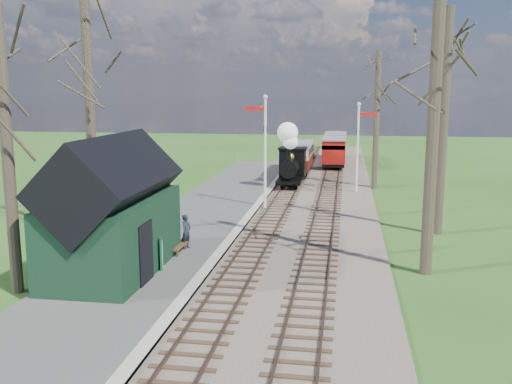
{
  "coord_description": "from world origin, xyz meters",
  "views": [
    {
      "loc": [
        3.59,
        -14.19,
        6.42
      ],
      "look_at": [
        -0.66,
        12.58,
        1.6
      ],
      "focal_mm": 40.0,
      "sensor_mm": 36.0,
      "label": 1
    }
  ],
  "objects_px": {
    "station_shed": "(113,213)",
    "semaphore_near": "(264,144)",
    "locomotive": "(291,159)",
    "sign_board": "(161,252)",
    "person": "(186,231)",
    "semaphore_far": "(359,141)",
    "red_carriage_b": "(335,145)",
    "coach": "(299,156)",
    "red_carriage_a": "(334,151)",
    "bench": "(176,241)"
  },
  "relations": [
    {
      "from": "locomotive",
      "to": "person",
      "type": "relative_size",
      "value": 3.1
    },
    {
      "from": "station_shed",
      "to": "sign_board",
      "type": "distance_m",
      "value": 2.19
    },
    {
      "from": "person",
      "to": "red_carriage_a",
      "type": "bearing_deg",
      "value": 5.51
    },
    {
      "from": "red_carriage_a",
      "to": "person",
      "type": "relative_size",
      "value": 3.5
    },
    {
      "from": "locomotive",
      "to": "red_carriage_a",
      "type": "bearing_deg",
      "value": 75.93
    },
    {
      "from": "sign_board",
      "to": "person",
      "type": "relative_size",
      "value": 0.82
    },
    {
      "from": "semaphore_far",
      "to": "red_carriage_a",
      "type": "distance_m",
      "value": 11.9
    },
    {
      "from": "station_shed",
      "to": "locomotive",
      "type": "distance_m",
      "value": 19.67
    },
    {
      "from": "locomotive",
      "to": "sign_board",
      "type": "bearing_deg",
      "value": -98.53
    },
    {
      "from": "semaphore_far",
      "to": "locomotive",
      "type": "relative_size",
      "value": 1.34
    },
    {
      "from": "coach",
      "to": "semaphore_far",
      "type": "bearing_deg",
      "value": -58.9
    },
    {
      "from": "semaphore_near",
      "to": "bench",
      "type": "xyz_separation_m",
      "value": [
        -2.15,
        -9.33,
        -3.0
      ]
    },
    {
      "from": "red_carriage_b",
      "to": "bench",
      "type": "relative_size",
      "value": 3.05
    },
    {
      "from": "semaphore_near",
      "to": "locomotive",
      "type": "height_order",
      "value": "semaphore_near"
    },
    {
      "from": "locomotive",
      "to": "bench",
      "type": "bearing_deg",
      "value": -99.97
    },
    {
      "from": "coach",
      "to": "sign_board",
      "type": "bearing_deg",
      "value": -96.48
    },
    {
      "from": "semaphore_near",
      "to": "sign_board",
      "type": "height_order",
      "value": "semaphore_near"
    },
    {
      "from": "coach",
      "to": "person",
      "type": "distance_m",
      "value": 22.22
    },
    {
      "from": "semaphore_far",
      "to": "bench",
      "type": "xyz_separation_m",
      "value": [
        -7.29,
        -15.33,
        -2.73
      ]
    },
    {
      "from": "station_shed",
      "to": "person",
      "type": "xyz_separation_m",
      "value": [
        1.67,
        3.2,
        -1.38
      ]
    },
    {
      "from": "coach",
      "to": "red_carriage_b",
      "type": "height_order",
      "value": "coach"
    },
    {
      "from": "sign_board",
      "to": "semaphore_far",
      "type": "bearing_deg",
      "value": 67.63
    },
    {
      "from": "semaphore_near",
      "to": "red_carriage_b",
      "type": "height_order",
      "value": "semaphore_near"
    },
    {
      "from": "locomotive",
      "to": "coach",
      "type": "xyz_separation_m",
      "value": [
        0.01,
        6.06,
        -0.53
      ]
    },
    {
      "from": "person",
      "to": "coach",
      "type": "bearing_deg",
      "value": 9.91
    },
    {
      "from": "station_shed",
      "to": "semaphore_far",
      "type": "xyz_separation_m",
      "value": [
        8.67,
        18.0,
        1.08
      ]
    },
    {
      "from": "locomotive",
      "to": "red_carriage_b",
      "type": "bearing_deg",
      "value": 80.68
    },
    {
      "from": "semaphore_far",
      "to": "red_carriage_b",
      "type": "xyz_separation_m",
      "value": [
        -1.77,
        17.11,
        -1.92
      ]
    },
    {
      "from": "sign_board",
      "to": "semaphore_near",
      "type": "bearing_deg",
      "value": 79.91
    },
    {
      "from": "person",
      "to": "locomotive",
      "type": "bearing_deg",
      "value": 7.42
    },
    {
      "from": "station_shed",
      "to": "semaphore_near",
      "type": "distance_m",
      "value": 12.58
    },
    {
      "from": "station_shed",
      "to": "coach",
      "type": "height_order",
      "value": "station_shed"
    },
    {
      "from": "coach",
      "to": "red_carriage_b",
      "type": "xyz_separation_m",
      "value": [
        2.6,
        9.86,
        -0.03
      ]
    },
    {
      "from": "person",
      "to": "sign_board",
      "type": "bearing_deg",
      "value": -167.21
    },
    {
      "from": "station_shed",
      "to": "person",
      "type": "distance_m",
      "value": 3.86
    },
    {
      "from": "locomotive",
      "to": "bench",
      "type": "xyz_separation_m",
      "value": [
        -2.9,
        -16.51,
        -1.36
      ]
    },
    {
      "from": "semaphore_far",
      "to": "red_carriage_b",
      "type": "height_order",
      "value": "semaphore_far"
    },
    {
      "from": "sign_board",
      "to": "bench",
      "type": "distance_m",
      "value": 2.12
    },
    {
      "from": "semaphore_far",
      "to": "station_shed",
      "type": "bearing_deg",
      "value": -115.72
    },
    {
      "from": "locomotive",
      "to": "bench",
      "type": "relative_size",
      "value": 2.7
    },
    {
      "from": "station_shed",
      "to": "red_carriage_a",
      "type": "relative_size",
      "value": 1.3
    },
    {
      "from": "sign_board",
      "to": "person",
      "type": "distance_m",
      "value": 2.65
    },
    {
      "from": "semaphore_near",
      "to": "red_carriage_b",
      "type": "xyz_separation_m",
      "value": [
        3.37,
        23.11,
        -2.19
      ]
    },
    {
      "from": "station_shed",
      "to": "red_carriage_b",
      "type": "height_order",
      "value": "station_shed"
    },
    {
      "from": "red_carriage_a",
      "to": "bench",
      "type": "distance_m",
      "value": 27.5
    },
    {
      "from": "locomotive",
      "to": "semaphore_far",
      "type": "bearing_deg",
      "value": -15.16
    },
    {
      "from": "red_carriage_a",
      "to": "bench",
      "type": "relative_size",
      "value": 3.05
    },
    {
      "from": "sign_board",
      "to": "red_carriage_b",
      "type": "bearing_deg",
      "value": 81.11
    },
    {
      "from": "coach",
      "to": "bench",
      "type": "relative_size",
      "value": 4.32
    },
    {
      "from": "red_carriage_b",
      "to": "bench",
      "type": "height_order",
      "value": "red_carriage_b"
    }
  ]
}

